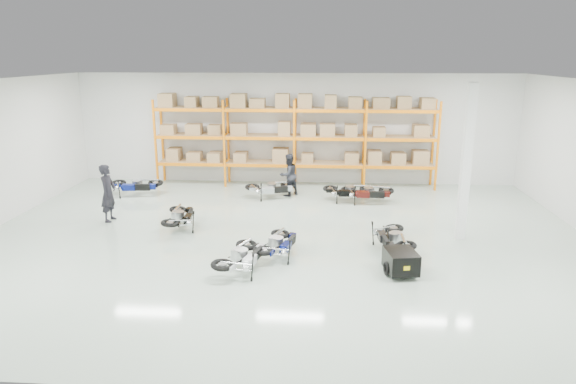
# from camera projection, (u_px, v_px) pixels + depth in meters

# --- Properties ---
(room) EXTENTS (18.00, 18.00, 18.00)m
(room) POSITION_uv_depth(u_px,v_px,m) (282.00, 164.00, 14.37)
(room) COLOR #A6B9A8
(room) RESTS_ON ground
(pallet_rack) EXTENTS (11.28, 0.98, 3.62)m
(pallet_rack) POSITION_uv_depth(u_px,v_px,m) (295.00, 131.00, 20.58)
(pallet_rack) COLOR orange
(pallet_rack) RESTS_ON ground
(structural_column) EXTENTS (0.25, 0.25, 4.50)m
(structural_column) POSITION_uv_depth(u_px,v_px,m) (466.00, 163.00, 14.51)
(structural_column) COLOR white
(structural_column) RESTS_ON ground
(moto_blue_centre) EXTENTS (1.16, 1.73, 1.02)m
(moto_blue_centre) POSITION_uv_depth(u_px,v_px,m) (279.00, 240.00, 13.59)
(moto_blue_centre) COLOR #060D44
(moto_blue_centre) RESTS_ON ground
(moto_silver_left) EXTENTS (1.25, 1.84, 1.08)m
(moto_silver_left) POSITION_uv_depth(u_px,v_px,m) (243.00, 252.00, 12.66)
(moto_silver_left) COLOR silver
(moto_silver_left) RESTS_ON ground
(moto_black_far_left) EXTENTS (0.97, 1.70, 1.05)m
(moto_black_far_left) POSITION_uv_depth(u_px,v_px,m) (181.00, 213.00, 15.79)
(moto_black_far_left) COLOR black
(moto_black_far_left) RESTS_ON ground
(moto_touring_right) EXTENTS (0.97, 1.71, 1.06)m
(moto_touring_right) POSITION_uv_depth(u_px,v_px,m) (393.00, 234.00, 13.99)
(moto_touring_right) COLOR black
(moto_touring_right) RESTS_ON ground
(trailer) EXTENTS (0.84, 1.52, 0.62)m
(trailer) POSITION_uv_depth(u_px,v_px,m) (401.00, 261.00, 12.49)
(trailer) COLOR black
(trailer) RESTS_ON ground
(moto_back_a) EXTENTS (1.77, 0.97, 1.11)m
(moto_back_a) POSITION_uv_depth(u_px,v_px,m) (135.00, 182.00, 19.50)
(moto_back_a) COLOR navy
(moto_back_a) RESTS_ON ground
(moto_back_b) EXTENTS (1.79, 1.23, 1.05)m
(moto_back_b) POSITION_uv_depth(u_px,v_px,m) (271.00, 185.00, 19.17)
(moto_back_b) COLOR #9EA2A7
(moto_back_b) RESTS_ON ground
(moto_back_c) EXTENTS (1.64, 0.84, 1.05)m
(moto_back_c) POSITION_uv_depth(u_px,v_px,m) (349.00, 188.00, 18.76)
(moto_back_c) COLOR black
(moto_back_c) RESTS_ON ground
(moto_back_d) EXTENTS (1.68, 0.88, 1.07)m
(moto_back_d) POSITION_uv_depth(u_px,v_px,m) (368.00, 189.00, 18.56)
(moto_back_d) COLOR #43100D
(moto_back_d) RESTS_ON ground
(person_left) EXTENTS (0.47, 0.70, 1.86)m
(person_left) POSITION_uv_depth(u_px,v_px,m) (108.00, 193.00, 16.44)
(person_left) COLOR black
(person_left) RESTS_ON ground
(person_back) EXTENTS (0.99, 0.98, 1.61)m
(person_back) POSITION_uv_depth(u_px,v_px,m) (289.00, 175.00, 19.43)
(person_back) COLOR #22232A
(person_back) RESTS_ON ground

